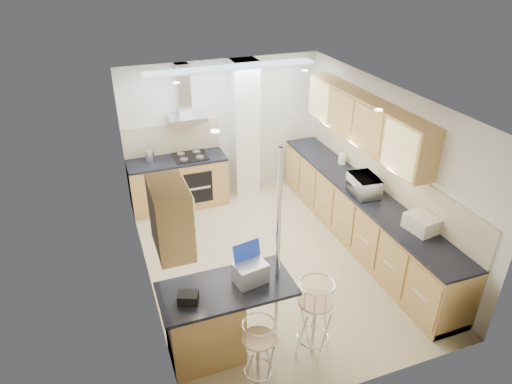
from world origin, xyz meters
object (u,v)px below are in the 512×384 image
object	(u,v)px
bar_stool_end	(314,319)
bread_bin	(421,223)
laptop	(250,273)
microwave	(364,185)
bar_stool_near	(258,354)

from	to	relation	value
bar_stool_end	bread_bin	xyz separation A→B (m)	(1.81, 0.60, 0.51)
laptop	bar_stool_end	world-z (taller)	laptop
laptop	bar_stool_end	distance (m)	0.91
microwave	bar_stool_near	bearing A→B (deg)	132.84
bar_stool_end	bread_bin	bearing A→B (deg)	-39.25
microwave	bread_bin	bearing A→B (deg)	-166.95
microwave	bar_stool_end	xyz separation A→B (m)	(-1.64, -1.70, -0.55)
bread_bin	microwave	bearing A→B (deg)	90.55
bar_stool_end	bar_stool_near	bearing A→B (deg)	136.80
bar_stool_near	bar_stool_end	distance (m)	0.77
laptop	bread_bin	distance (m)	2.45
laptop	bar_stool_near	size ratio (longest dim) A/B	0.39
bar_stool_end	microwave	bearing A→B (deg)	-11.45
bar_stool_near	bread_bin	size ratio (longest dim) A/B	2.23
microwave	bar_stool_near	distance (m)	3.11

